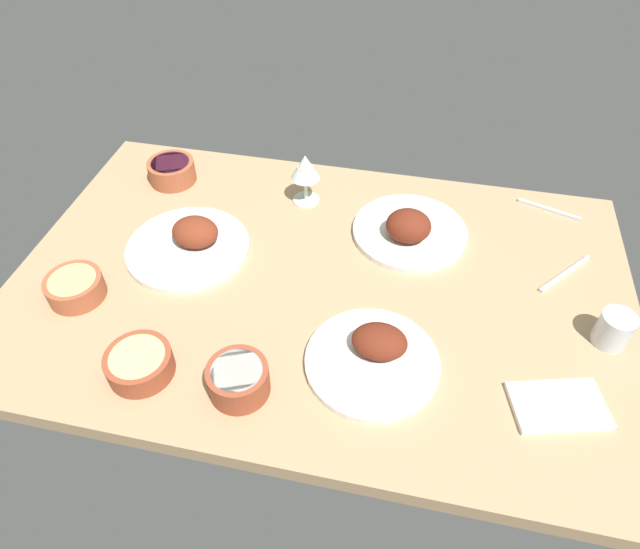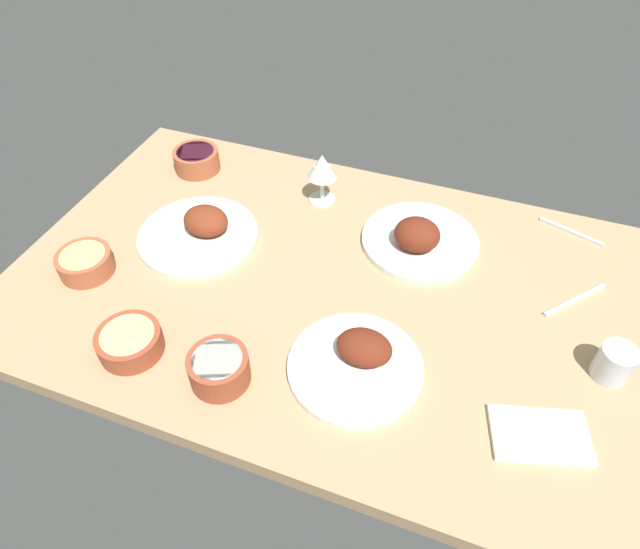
% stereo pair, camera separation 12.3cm
% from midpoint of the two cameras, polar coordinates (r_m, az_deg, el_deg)
% --- Properties ---
extents(dining_table, '(1.40, 0.90, 0.04)m').
position_cam_midpoint_polar(dining_table, '(1.26, -2.79, -1.41)').
color(dining_table, tan).
rests_on(dining_table, ground).
extents(plate_center_main, '(0.29, 0.29, 0.08)m').
position_cam_midpoint_polar(plate_center_main, '(1.36, -15.91, 3.09)').
color(plate_center_main, silver).
rests_on(plate_center_main, dining_table).
extents(plate_near_viewer, '(0.28, 0.28, 0.09)m').
position_cam_midpoint_polar(plate_near_viewer, '(1.35, 6.72, 4.56)').
color(plate_near_viewer, silver).
rests_on(plate_near_viewer, dining_table).
extents(plate_far_side, '(0.27, 0.27, 0.07)m').
position_cam_midpoint_polar(plate_far_side, '(1.09, 2.46, -8.61)').
color(plate_far_side, silver).
rests_on(plate_far_side, dining_table).
extents(bowl_pasta, '(0.12, 0.12, 0.05)m').
position_cam_midpoint_polar(bowl_pasta, '(1.34, -26.65, -1.29)').
color(bowl_pasta, '#A35133').
rests_on(bowl_pasta, dining_table).
extents(bowl_cream, '(0.12, 0.12, 0.06)m').
position_cam_midpoint_polar(bowl_cream, '(1.06, -11.89, -10.81)').
color(bowl_cream, brown).
rests_on(bowl_cream, dining_table).
extents(bowl_onions, '(0.13, 0.13, 0.06)m').
position_cam_midpoint_polar(bowl_onions, '(1.59, -17.40, 10.22)').
color(bowl_onions, '#A35133').
rests_on(bowl_onions, dining_table).
extents(bowl_potatoes, '(0.13, 0.13, 0.05)m').
position_cam_midpoint_polar(bowl_potatoes, '(1.14, -21.33, -8.77)').
color(bowl_potatoes, brown).
rests_on(bowl_potatoes, dining_table).
extents(wine_glass, '(0.08, 0.08, 0.14)m').
position_cam_midpoint_polar(wine_glass, '(1.41, -4.09, 10.78)').
color(wine_glass, silver).
rests_on(wine_glass, dining_table).
extents(water_tumbler, '(0.07, 0.07, 0.08)m').
position_cam_midpoint_polar(water_tumbler, '(1.23, 25.81, -5.31)').
color(water_tumbler, silver).
rests_on(water_tumbler, dining_table).
extents(folded_napkin, '(0.19, 0.15, 0.01)m').
position_cam_midpoint_polar(folded_napkin, '(1.11, 20.67, -12.87)').
color(folded_napkin, white).
rests_on(folded_napkin, dining_table).
extents(fork_loose, '(0.16, 0.06, 0.01)m').
position_cam_midpoint_polar(fork_loose, '(1.52, 20.64, 6.27)').
color(fork_loose, silver).
rests_on(fork_loose, dining_table).
extents(spoon_loose, '(0.13, 0.14, 0.01)m').
position_cam_midpoint_polar(spoon_loose, '(1.35, 21.85, -0.06)').
color(spoon_loose, silver).
rests_on(spoon_loose, dining_table).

